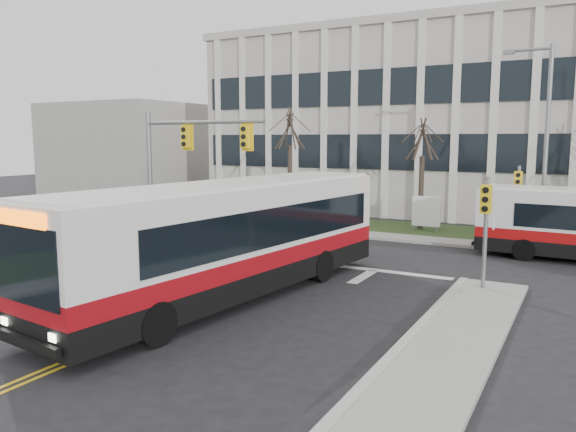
{
  "coord_description": "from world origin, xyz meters",
  "views": [
    {
      "loc": [
        10.17,
        -11.91,
        5.02
      ],
      "look_at": [
        -0.29,
        7.29,
        2.0
      ],
      "focal_mm": 35.0,
      "sensor_mm": 36.0,
      "label": 1
    }
  ],
  "objects": [
    {
      "name": "tree_mid",
      "position": [
        2.0,
        18.2,
        4.88
      ],
      "size": [
        1.8,
        1.8,
        6.82
      ],
      "color": "#42352B",
      "rests_on": "ground"
    },
    {
      "name": "signal_pole_near",
      "position": [
        7.2,
        6.9,
        2.5
      ],
      "size": [
        0.34,
        0.39,
        3.8
      ],
      "color": "slate",
      "rests_on": "ground"
    },
    {
      "name": "tree_left",
      "position": [
        -6.0,
        18.0,
        5.51
      ],
      "size": [
        1.8,
        1.8,
        7.7
      ],
      "color": "#42352B",
      "rests_on": "ground"
    },
    {
      "name": "building_annex",
      "position": [
        -26.0,
        26.0,
        4.0
      ],
      "size": [
        12.0,
        12.0,
        8.0
      ],
      "primitive_type": "cube",
      "color": "#9E9B93",
      "rests_on": "ground"
    },
    {
      "name": "bus_main",
      "position": [
        0.24,
        2.48,
        1.8
      ],
      "size": [
        4.44,
        13.72,
        3.59
      ],
      "primitive_type": null,
      "rotation": [
        0.0,
        0.0,
        -0.12
      ],
      "color": "silver",
      "rests_on": "ground"
    },
    {
      "name": "mast_arm_signal",
      "position": [
        -5.62,
        7.16,
        4.26
      ],
      "size": [
        6.11,
        0.38,
        6.2
      ],
      "color": "slate",
      "rests_on": "ground"
    },
    {
      "name": "sidewalk_cross",
      "position": [
        5.0,
        15.2,
        0.07
      ],
      "size": [
        44.0,
        1.6,
        0.14
      ],
      "primitive_type": "cube",
      "color": "#9E9B93",
      "rests_on": "ground"
    },
    {
      "name": "signal_pole_far",
      "position": [
        7.2,
        15.4,
        2.5
      ],
      "size": [
        0.34,
        0.39,
        3.8
      ],
      "color": "slate",
      "rests_on": "ground"
    },
    {
      "name": "ground",
      "position": [
        0.0,
        0.0,
        0.0
      ],
      "size": [
        120.0,
        120.0,
        0.0
      ],
      "primitive_type": "plane",
      "color": "black",
      "rests_on": "ground"
    },
    {
      "name": "streetlight",
      "position": [
        8.03,
        16.2,
        5.19
      ],
      "size": [
        2.15,
        0.25,
        9.2
      ],
      "color": "slate",
      "rests_on": "ground"
    },
    {
      "name": "building_lawn",
      "position": [
        5.0,
        18.0,
        0.06
      ],
      "size": [
        44.0,
        5.0,
        0.12
      ],
      "primitive_type": "cube",
      "color": "#2B411C",
      "rests_on": "ground"
    },
    {
      "name": "directory_sign",
      "position": [
        2.5,
        17.5,
        1.17
      ],
      "size": [
        1.5,
        0.12,
        2.0
      ],
      "color": "slate",
      "rests_on": "ground"
    },
    {
      "name": "office_building",
      "position": [
        5.0,
        30.0,
        6.0
      ],
      "size": [
        40.0,
        16.0,
        12.0
      ],
      "primitive_type": "cube",
      "color": "#BCB6AE",
      "rests_on": "ground"
    }
  ]
}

